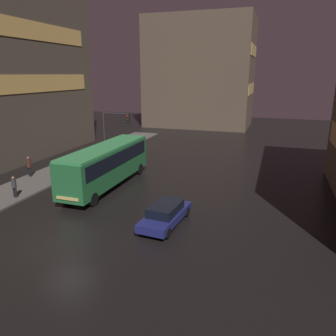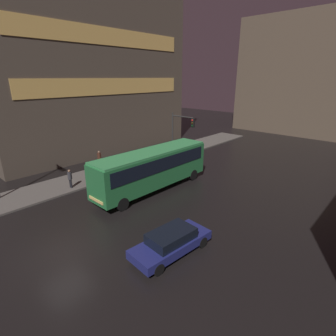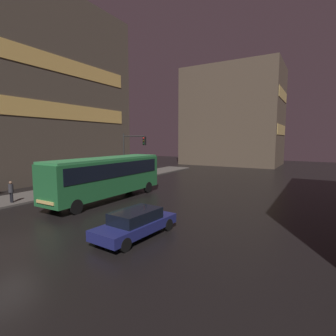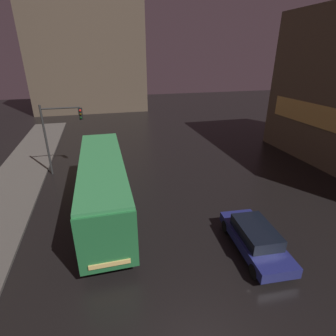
{
  "view_description": "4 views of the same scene",
  "coord_description": "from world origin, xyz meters",
  "px_view_note": "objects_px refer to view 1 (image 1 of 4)",
  "views": [
    {
      "loc": [
        10.4,
        -13.67,
        9.08
      ],
      "look_at": [
        2.85,
        9.14,
        2.17
      ],
      "focal_mm": 35.0,
      "sensor_mm": 36.0,
      "label": 1
    },
    {
      "loc": [
        12.45,
        -4.89,
        9.17
      ],
      "look_at": [
        -0.61,
        9.19,
        2.47
      ],
      "focal_mm": 28.0,
      "sensor_mm": 36.0,
      "label": 2
    },
    {
      "loc": [
        12.21,
        -6.15,
        4.89
      ],
      "look_at": [
        1.23,
        12.67,
        2.52
      ],
      "focal_mm": 28.0,
      "sensor_mm": 36.0,
      "label": 3
    },
    {
      "loc": [
        -2.43,
        -4.82,
        8.91
      ],
      "look_at": [
        2.14,
        12.38,
        1.21
      ],
      "focal_mm": 28.0,
      "sensor_mm": 36.0,
      "label": 4
    }
  ],
  "objects_px": {
    "bus_near": "(107,162)",
    "traffic_light_main": "(113,128)",
    "pedestrian_near": "(29,165)",
    "car_taxi": "(165,214)",
    "pedestrian_mid": "(14,185)"
  },
  "relations": [
    {
      "from": "bus_near",
      "to": "pedestrian_near",
      "type": "height_order",
      "value": "bus_near"
    },
    {
      "from": "traffic_light_main",
      "to": "pedestrian_near",
      "type": "bearing_deg",
      "value": -124.63
    },
    {
      "from": "bus_near",
      "to": "traffic_light_main",
      "type": "bearing_deg",
      "value": -66.75
    },
    {
      "from": "traffic_light_main",
      "to": "pedestrian_mid",
      "type": "bearing_deg",
      "value": -101.14
    },
    {
      "from": "car_taxi",
      "to": "traffic_light_main",
      "type": "relative_size",
      "value": 0.87
    },
    {
      "from": "pedestrian_mid",
      "to": "traffic_light_main",
      "type": "height_order",
      "value": "traffic_light_main"
    },
    {
      "from": "bus_near",
      "to": "car_taxi",
      "type": "relative_size",
      "value": 2.3
    },
    {
      "from": "car_taxi",
      "to": "traffic_light_main",
      "type": "xyz_separation_m",
      "value": [
        -9.83,
        12.22,
        3.05
      ]
    },
    {
      "from": "bus_near",
      "to": "pedestrian_near",
      "type": "relative_size",
      "value": 6.03
    },
    {
      "from": "pedestrian_near",
      "to": "pedestrian_mid",
      "type": "bearing_deg",
      "value": 157.31
    },
    {
      "from": "pedestrian_mid",
      "to": "car_taxi",
      "type": "bearing_deg",
      "value": -177.35
    },
    {
      "from": "car_taxi",
      "to": "pedestrian_near",
      "type": "height_order",
      "value": "pedestrian_near"
    },
    {
      "from": "pedestrian_near",
      "to": "pedestrian_mid",
      "type": "relative_size",
      "value": 1.13
    },
    {
      "from": "bus_near",
      "to": "car_taxi",
      "type": "bearing_deg",
      "value": 142.96
    },
    {
      "from": "car_taxi",
      "to": "pedestrian_mid",
      "type": "distance_m",
      "value": 12.15
    }
  ]
}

